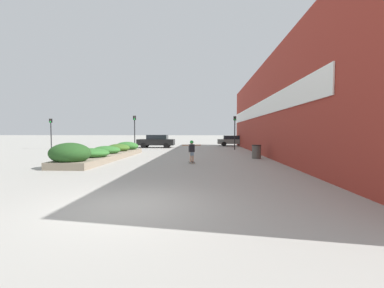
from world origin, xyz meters
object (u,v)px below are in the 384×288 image
trash_bin (256,152)px  car_center_left (303,140)px  traffic_light_right (235,127)px  traffic_light_far_left (51,128)px  car_leftmost (233,140)px  car_center_right (156,141)px  skateboarder (192,149)px  skateboard (192,162)px  traffic_light_left (135,127)px

trash_bin → car_center_left: 18.41m
traffic_light_right → traffic_light_far_left: size_ratio=1.06×
car_leftmost → traffic_light_right: 7.76m
car_center_right → skateboarder: bearing=-161.8°
traffic_light_right → traffic_light_far_left: 20.56m
car_center_right → traffic_light_far_left: traffic_light_far_left is taller
skateboard → traffic_light_far_left: traffic_light_far_left is taller
car_center_left → traffic_light_left: traffic_light_left is taller
car_center_right → traffic_light_right: 9.88m
skateboarder → car_center_right: (-5.14, 15.65, -0.07)m
car_leftmost → traffic_light_left: bearing=-56.9°
car_center_left → traffic_light_right: 11.97m
trash_bin → traffic_light_left: traffic_light_left is taller
skateboard → skateboarder: bearing=-113.1°
skateboarder → traffic_light_right: traffic_light_right is taller
skateboarder → traffic_light_right: bearing=48.9°
skateboard → traffic_light_right: (3.99, 12.26, 2.37)m
traffic_light_left → car_center_left: bearing=18.1°
skateboard → car_center_left: bearing=31.1°
car_center_right → traffic_light_far_left: size_ratio=1.30×
car_leftmost → traffic_light_left: (-11.55, -7.53, 1.74)m
skateboard → traffic_light_far_left: bearing=119.6°
trash_bin → car_center_right: bearing=127.5°
traffic_light_right → trash_bin: bearing=-86.8°
car_center_left → trash_bin: bearing=149.9°
car_leftmost → car_center_left: size_ratio=1.00×
skateboard → traffic_light_far_left: 20.95m
skateboard → traffic_light_right: size_ratio=0.19×
trash_bin → traffic_light_right: (-0.51, 9.15, 1.95)m
skateboarder → traffic_light_far_left: 20.88m
skateboard → car_center_right: 16.49m
car_center_left → traffic_light_right: (-9.74, -6.77, 1.63)m
trash_bin → traffic_light_left: 14.76m
skateboarder → skateboard: bearing=66.9°
car_center_left → skateboarder: bearing=144.2°
skateboarder → car_leftmost: 20.34m
trash_bin → traffic_light_right: bearing=93.2°
car_center_left → traffic_light_far_left: (-30.29, -6.41, 1.52)m
skateboard → traffic_light_far_left: (-16.57, 12.62, 2.26)m
car_leftmost → traffic_light_right: size_ratio=1.20×
skateboard → skateboarder: 0.82m
car_leftmost → car_center_left: (9.08, -0.77, 0.06)m
skateboard → traffic_light_left: 14.29m
skateboarder → car_center_left: size_ratio=0.30×
trash_bin → car_center_left: (9.23, 15.92, 0.32)m
skateboard → car_leftmost: car_leftmost is taller
car_center_right → traffic_light_right: (9.13, -3.39, 1.63)m
skateboard → trash_bin: 5.48m
trash_bin → traffic_light_right: size_ratio=0.27×
car_leftmost → traffic_light_far_left: traffic_light_far_left is taller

